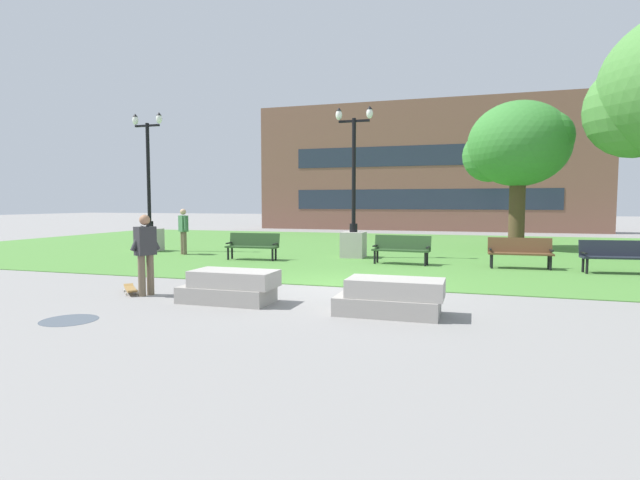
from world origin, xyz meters
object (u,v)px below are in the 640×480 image
(park_bench_far_left, at_px, (253,244))
(person_bystander_near_lawn, at_px, (183,229))
(lamp_post_left, at_px, (150,224))
(person_skateboarder, at_px, (145,250))
(concrete_block_left, at_px, (391,297))
(skateboard, at_px, (131,289))
(park_bench_far_right, at_px, (520,251))
(park_bench_near_left, at_px, (402,248))
(park_bench_near_right, at_px, (615,255))
(concrete_block_center, at_px, (230,287))
(lamp_post_center, at_px, (354,227))

(park_bench_far_left, height_order, person_bystander_near_lawn, person_bystander_near_lawn)
(park_bench_far_left, xyz_separation_m, lamp_post_left, (-5.23, 1.56, 0.58))
(lamp_post_left, bearing_deg, person_skateboarder, -54.51)
(lamp_post_left, height_order, person_bystander_near_lawn, lamp_post_left)
(concrete_block_left, height_order, skateboard, concrete_block_left)
(concrete_block_left, bearing_deg, park_bench_far_right, 69.48)
(park_bench_near_left, distance_m, park_bench_far_left, 5.02)
(park_bench_far_left, xyz_separation_m, person_bystander_near_lawn, (-3.22, 0.82, 0.44))
(park_bench_far_right, bearing_deg, park_bench_near_right, -7.82)
(person_skateboarder, distance_m, park_bench_far_left, 6.65)
(concrete_block_center, distance_m, park_bench_near_left, 7.43)
(park_bench_near_left, relative_size, person_bystander_near_lawn, 1.07)
(park_bench_near_right, bearing_deg, person_bystander_near_lawn, 176.39)
(skateboard, xyz_separation_m, lamp_post_center, (3.03, 8.18, 1.00))
(concrete_block_left, xyz_separation_m, person_bystander_near_lawn, (-9.05, 7.72, 0.68))
(person_bystander_near_lawn, bearing_deg, concrete_block_center, -52.31)
(park_bench_near_left, bearing_deg, person_bystander_near_lawn, 176.23)
(lamp_post_left, bearing_deg, lamp_post_center, 1.04)
(skateboard, height_order, park_bench_far_left, park_bench_far_left)
(concrete_block_center, distance_m, concrete_block_left, 3.20)
(concrete_block_center, bearing_deg, person_bystander_near_lawn, 127.69)
(park_bench_near_left, bearing_deg, concrete_block_center, -108.70)
(park_bench_near_right, bearing_deg, lamp_post_center, 167.17)
(concrete_block_left, distance_m, lamp_post_center, 9.06)
(park_bench_near_right, height_order, park_bench_far_left, same)
(person_bystander_near_lawn, bearing_deg, park_bench_far_left, -14.28)
(person_skateboarder, relative_size, person_bystander_near_lawn, 1.00)
(park_bench_near_right, distance_m, person_bystander_near_lawn, 14.18)
(person_skateboarder, distance_m, park_bench_near_right, 12.24)
(person_skateboarder, height_order, park_bench_near_left, person_skateboarder)
(concrete_block_center, relative_size, park_bench_far_left, 1.04)
(concrete_block_center, relative_size, concrete_block_left, 1.02)
(person_skateboarder, relative_size, skateboard, 1.94)
(park_bench_near_left, height_order, park_bench_far_right, same)
(concrete_block_left, xyz_separation_m, skateboard, (-5.74, 0.43, -0.22))
(park_bench_near_right, xyz_separation_m, lamp_post_center, (-7.81, 1.78, 0.54))
(person_skateboarder, bearing_deg, person_bystander_near_lawn, 117.17)
(skateboard, height_order, park_bench_near_right, park_bench_near_right)
(concrete_block_center, bearing_deg, park_bench_far_right, 50.07)
(person_skateboarder, relative_size, park_bench_near_right, 0.92)
(concrete_block_left, relative_size, park_bench_near_right, 1.01)
(lamp_post_left, bearing_deg, concrete_block_left, -37.42)
(person_skateboarder, xyz_separation_m, park_bench_near_right, (10.34, 6.54, -0.43))
(concrete_block_center, relative_size, person_skateboarder, 1.11)
(concrete_block_center, relative_size, person_bystander_near_lawn, 1.11)
(concrete_block_left, relative_size, park_bench_far_left, 1.02)
(park_bench_far_left, bearing_deg, concrete_block_center, -68.72)
(concrete_block_center, distance_m, park_bench_far_right, 9.15)
(concrete_block_center, relative_size, park_bench_far_right, 1.05)
(skateboard, height_order, lamp_post_center, lamp_post_center)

